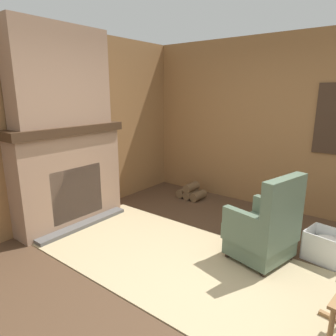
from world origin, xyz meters
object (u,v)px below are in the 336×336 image
object	(u,v)px
laundry_basket	(328,246)
decorative_plate_on_mantel	(66,116)
firewood_stack	(191,192)
armchair	(264,230)
oil_lamp_vase	(41,120)
storage_case	(99,117)

from	to	relation	value
laundry_basket	decorative_plate_on_mantel	world-z (taller)	decorative_plate_on_mantel
firewood_stack	laundry_basket	world-z (taller)	laundry_basket
armchair	laundry_basket	distance (m)	0.75
laundry_basket	firewood_stack	bearing A→B (deg)	161.75
laundry_basket	decorative_plate_on_mantel	distance (m)	3.59
armchair	oil_lamp_vase	world-z (taller)	oil_lamp_vase
storage_case	decorative_plate_on_mantel	world-z (taller)	decorative_plate_on_mantel
laundry_basket	oil_lamp_vase	distance (m)	3.69
decorative_plate_on_mantel	armchair	bearing A→B (deg)	13.39
armchair	storage_case	bearing A→B (deg)	15.30
armchair	decorative_plate_on_mantel	distance (m)	2.90
firewood_stack	storage_case	xyz separation A→B (m)	(-0.83, -1.27, 1.35)
firewood_stack	laundry_basket	distance (m)	2.43
firewood_stack	laundry_basket	size ratio (longest dim) A/B	0.92
oil_lamp_vase	decorative_plate_on_mantel	size ratio (longest dim) A/B	1.06
firewood_stack	oil_lamp_vase	xyz separation A→B (m)	(-0.83, -2.20, 1.38)
laundry_basket	oil_lamp_vase	xyz separation A→B (m)	(-3.14, -1.44, 1.31)
armchair	firewood_stack	bearing A→B (deg)	-20.88
firewood_stack	decorative_plate_on_mantel	distance (m)	2.45
storage_case	armchair	bearing A→B (deg)	1.53
firewood_stack	laundry_basket	xyz separation A→B (m)	(2.30, -0.76, 0.06)
laundry_basket	storage_case	bearing A→B (deg)	-170.73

